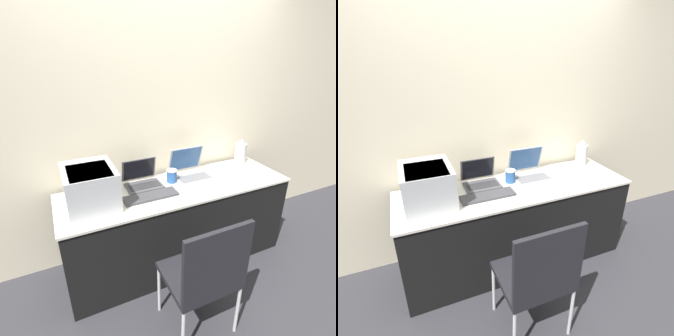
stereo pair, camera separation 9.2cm
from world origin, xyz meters
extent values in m
plane|color=#333338|center=(0.00, 0.00, 0.00)|extent=(14.00, 14.00, 0.00)
cube|color=beige|center=(0.00, 0.69, 1.30)|extent=(8.00, 0.05, 2.60)
cube|color=black|center=(0.00, 0.30, 0.39)|extent=(2.03, 0.60, 0.77)
cube|color=silver|center=(0.00, 0.30, 0.78)|extent=(2.05, 0.62, 0.02)
cube|color=#B2B7BC|center=(-0.73, 0.32, 0.94)|extent=(0.37, 0.44, 0.30)
cube|color=#51565B|center=(-0.73, 0.28, 1.07)|extent=(0.30, 0.33, 0.05)
cube|color=#4C4C51|center=(-0.27, 0.41, 0.80)|extent=(0.31, 0.21, 0.02)
cube|color=#2D2D30|center=(-0.27, 0.40, 0.81)|extent=(0.27, 0.11, 0.00)
cube|color=#4C4C51|center=(-0.27, 0.54, 0.91)|extent=(0.31, 0.05, 0.21)
cube|color=black|center=(-0.27, 0.54, 0.91)|extent=(0.28, 0.04, 0.18)
cube|color=#B7B7BC|center=(0.20, 0.38, 0.80)|extent=(0.34, 0.26, 0.02)
cube|color=slate|center=(0.20, 0.36, 0.81)|extent=(0.30, 0.14, 0.00)
cube|color=#B7B7BC|center=(0.20, 0.54, 0.93)|extent=(0.34, 0.08, 0.25)
cube|color=#2D5184|center=(0.20, 0.54, 0.93)|extent=(0.31, 0.07, 0.22)
cube|color=#3D3D42|center=(-0.28, 0.23, 0.80)|extent=(0.45, 0.14, 0.02)
cylinder|color=#285699|center=(-0.01, 0.40, 0.85)|extent=(0.09, 0.09, 0.11)
cylinder|color=white|center=(-0.01, 0.40, 0.90)|extent=(0.09, 0.09, 0.01)
cylinder|color=silver|center=(0.83, 0.50, 0.90)|extent=(0.11, 0.11, 0.22)
sphere|color=silver|center=(0.83, 0.50, 1.02)|extent=(0.06, 0.06, 0.06)
cube|color=black|center=(-0.17, -0.36, 0.46)|extent=(0.47, 0.43, 0.04)
cube|color=black|center=(-0.17, -0.56, 0.72)|extent=(0.47, 0.03, 0.49)
cylinder|color=silver|center=(-0.39, -0.17, 0.22)|extent=(0.02, 0.02, 0.44)
cylinder|color=silver|center=(0.04, -0.17, 0.22)|extent=(0.02, 0.02, 0.44)
cylinder|color=silver|center=(-0.39, -0.56, 0.22)|extent=(0.02, 0.02, 0.44)
cylinder|color=silver|center=(0.04, -0.56, 0.22)|extent=(0.02, 0.02, 0.44)
camera|label=1|loc=(-0.94, -1.51, 1.87)|focal=28.00mm
camera|label=2|loc=(-0.85, -1.55, 1.87)|focal=28.00mm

